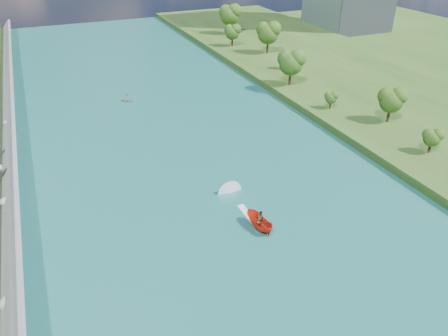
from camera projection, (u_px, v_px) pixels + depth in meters
name	position (u px, v px, depth m)	size (l,w,h in m)	color
ground	(264.00, 267.00, 48.70)	(260.00, 260.00, 0.00)	#2D5119
river_water	(200.00, 181.00, 64.55)	(55.00, 240.00, 0.10)	#17584C
berm_east	(448.00, 122.00, 81.32)	(44.00, 240.00, 1.50)	#2D5119
riprap_bank	(7.00, 217.00, 53.75)	(4.30, 236.00, 4.34)	slate
trees_east	(343.00, 73.00, 89.10)	(15.52, 139.26, 11.34)	#214813
motorboat	(255.00, 218.00, 55.16)	(3.60, 19.25, 2.07)	red
raft	(128.00, 100.00, 91.88)	(3.25, 3.18, 1.63)	#9C9FA5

